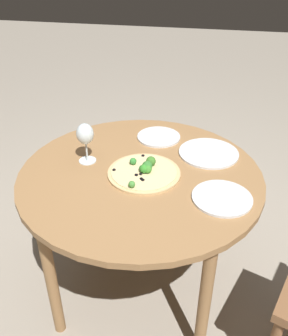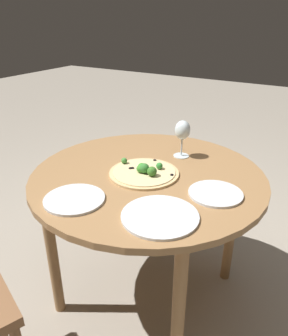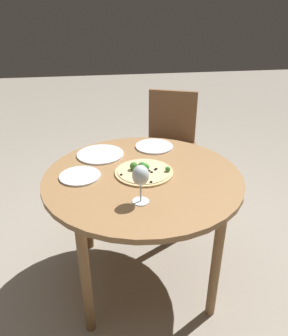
{
  "view_description": "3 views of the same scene",
  "coord_description": "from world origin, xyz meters",
  "px_view_note": "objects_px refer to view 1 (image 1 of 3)",
  "views": [
    {
      "loc": [
        0.27,
        -1.29,
        1.58
      ],
      "look_at": [
        0.02,
        -0.01,
        0.74
      ],
      "focal_mm": 40.0,
      "sensor_mm": 36.0,
      "label": 1
    },
    {
      "loc": [
        1.12,
        0.65,
        1.35
      ],
      "look_at": [
        0.02,
        -0.01,
        0.74
      ],
      "focal_mm": 35.0,
      "sensor_mm": 36.0,
      "label": 2
    },
    {
      "loc": [
        -1.47,
        0.22,
        1.52
      ],
      "look_at": [
        0.02,
        -0.01,
        0.74
      ],
      "focal_mm": 35.0,
      "sensor_mm": 36.0,
      "label": 3
    }
  ],
  "objects_px": {
    "plate_side": "(159,137)",
    "plate_near": "(209,153)",
    "wine_glass": "(85,135)",
    "plate_far": "(222,198)",
    "pizza": "(144,171)"
  },
  "relations": [
    {
      "from": "plate_side",
      "to": "plate_near",
      "type": "bearing_deg",
      "value": -24.1
    },
    {
      "from": "wine_glass",
      "to": "plate_side",
      "type": "distance_m",
      "value": 0.41
    },
    {
      "from": "wine_glass",
      "to": "plate_far",
      "type": "bearing_deg",
      "value": -15.78
    },
    {
      "from": "plate_far",
      "to": "wine_glass",
      "type": "bearing_deg",
      "value": 164.22
    },
    {
      "from": "pizza",
      "to": "wine_glass",
      "type": "bearing_deg",
      "value": 168.64
    },
    {
      "from": "wine_glass",
      "to": "plate_near",
      "type": "bearing_deg",
      "value": 17.43
    },
    {
      "from": "plate_near",
      "to": "plate_side",
      "type": "xyz_separation_m",
      "value": [
        -0.25,
        0.11,
        -0.0
      ]
    },
    {
      "from": "wine_glass",
      "to": "plate_far",
      "type": "xyz_separation_m",
      "value": [
        0.59,
        -0.17,
        -0.12
      ]
    },
    {
      "from": "pizza",
      "to": "plate_near",
      "type": "distance_m",
      "value": 0.34
    },
    {
      "from": "pizza",
      "to": "plate_side",
      "type": "distance_m",
      "value": 0.33
    },
    {
      "from": "plate_near",
      "to": "plate_far",
      "type": "xyz_separation_m",
      "value": [
        0.07,
        -0.33,
        0.0
      ]
    },
    {
      "from": "pizza",
      "to": "wine_glass",
      "type": "distance_m",
      "value": 0.3
    },
    {
      "from": "wine_glass",
      "to": "plate_near",
      "type": "distance_m",
      "value": 0.56
    },
    {
      "from": "plate_near",
      "to": "plate_side",
      "type": "bearing_deg",
      "value": 155.9
    },
    {
      "from": "plate_far",
      "to": "plate_side",
      "type": "height_order",
      "value": "same"
    }
  ]
}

